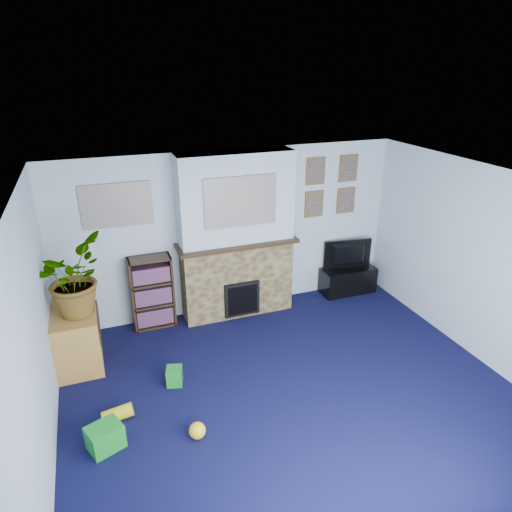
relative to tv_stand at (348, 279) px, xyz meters
name	(u,v)px	position (x,y,z in m)	size (l,w,h in m)	color
floor	(295,397)	(-1.88, -2.03, -0.23)	(5.00, 4.50, 0.01)	black
ceiling	(303,190)	(-1.88, -2.03, 2.17)	(5.00, 4.50, 0.01)	white
wall_back	(232,233)	(-1.88, 0.22, 0.97)	(5.00, 0.04, 2.40)	#AFC0D3
wall_front	(459,477)	(-1.88, -4.28, 0.97)	(5.00, 0.04, 2.40)	#AFC0D3
wall_left	(32,354)	(-4.38, -2.03, 0.97)	(0.04, 4.50, 2.40)	#AFC0D3
wall_right	(487,268)	(0.62, -2.03, 0.97)	(0.04, 4.50, 2.40)	#AFC0D3
chimney_breast	(236,238)	(-1.88, 0.02, 0.96)	(1.72, 0.50, 2.40)	brown
collage_main	(241,202)	(-1.88, -0.19, 1.55)	(1.00, 0.03, 0.68)	gray
collage_left	(117,205)	(-3.43, 0.21, 1.55)	(0.90, 0.03, 0.58)	gray
portrait_tl	(316,171)	(-0.58, 0.20, 1.77)	(0.30, 0.03, 0.40)	brown
portrait_tr	(348,168)	(-0.03, 0.20, 1.77)	(0.30, 0.03, 0.40)	brown
portrait_bl	(314,204)	(-0.58, 0.20, 1.27)	(0.30, 0.03, 0.40)	brown
portrait_br	(346,200)	(-0.03, 0.20, 1.27)	(0.30, 0.03, 0.40)	brown
tv_stand	(348,279)	(0.00, 0.00, 0.00)	(0.88, 0.37, 0.42)	black
television	(349,255)	(0.00, 0.02, 0.42)	(0.79, 0.10, 0.45)	black
bookshelf	(152,293)	(-3.11, 0.08, 0.28)	(0.58, 0.28, 1.05)	black
sideboard	(78,336)	(-4.12, -0.46, 0.12)	(0.52, 0.93, 0.72)	#B07C38
potted_plant	(71,277)	(-4.07, -0.51, 0.95)	(0.82, 0.71, 0.91)	#26661E
mantel_clock	(232,238)	(-1.97, -0.03, 1.00)	(0.10, 0.06, 0.14)	gold
mantel_candle	(258,234)	(-1.58, -0.03, 1.01)	(0.05, 0.05, 0.15)	#B2BFC6
mantel_teddy	(199,242)	(-2.43, -0.03, 0.99)	(0.14, 0.14, 0.14)	gray
mantel_can	(278,232)	(-1.26, -0.03, 0.99)	(0.06, 0.06, 0.12)	#198C26
green_crate	(105,436)	(-3.92, -2.05, -0.08)	(0.32, 0.26, 0.26)	#198C26
toy_ball	(197,430)	(-3.05, -2.23, -0.14)	(0.17, 0.17, 0.17)	yellow
toy_block	(174,376)	(-3.10, -1.33, -0.12)	(0.18, 0.18, 0.22)	#198C26
toy_tube	(118,414)	(-3.78, -1.69, -0.15)	(0.15, 0.15, 0.31)	yellow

